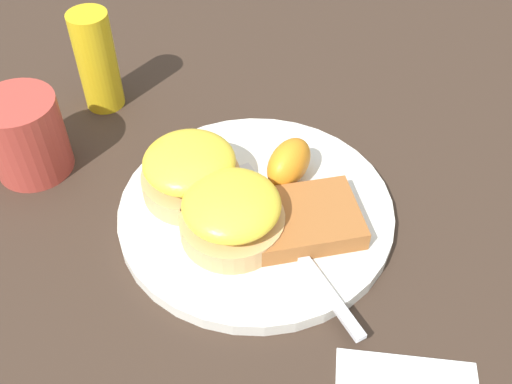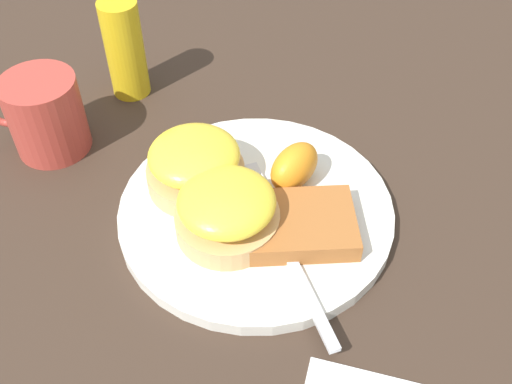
{
  "view_description": "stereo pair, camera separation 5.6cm",
  "coord_description": "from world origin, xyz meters",
  "px_view_note": "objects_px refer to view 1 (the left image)",
  "views": [
    {
      "loc": [
        0.02,
        0.38,
        0.44
      ],
      "look_at": [
        0.0,
        0.0,
        0.03
      ],
      "focal_mm": 42.0,
      "sensor_mm": 36.0,
      "label": 1
    },
    {
      "loc": [
        -0.04,
        0.38,
        0.44
      ],
      "look_at": [
        0.0,
        0.0,
        0.03
      ],
      "focal_mm": 42.0,
      "sensor_mm": 36.0,
      "label": 2
    }
  ],
  "objects_px": {
    "fork": "(284,231)",
    "sandwich_benedict_right": "(232,214)",
    "orange_wedge": "(289,163)",
    "cup": "(24,136)",
    "hashbrown_patty": "(294,221)",
    "condiment_bottle": "(97,61)",
    "sandwich_benedict_left": "(190,171)"
  },
  "relations": [
    {
      "from": "hashbrown_patty",
      "to": "sandwich_benedict_right",
      "type": "bearing_deg",
      "value": 2.49
    },
    {
      "from": "fork",
      "to": "condiment_bottle",
      "type": "height_order",
      "value": "condiment_bottle"
    },
    {
      "from": "sandwich_benedict_left",
      "to": "hashbrown_patty",
      "type": "xyz_separation_m",
      "value": [
        -0.09,
        0.05,
        -0.02
      ]
    },
    {
      "from": "sandwich_benedict_left",
      "to": "hashbrown_patty",
      "type": "relative_size",
      "value": 0.8
    },
    {
      "from": "hashbrown_patty",
      "to": "condiment_bottle",
      "type": "xyz_separation_m",
      "value": [
        0.2,
        -0.21,
        0.03
      ]
    },
    {
      "from": "fork",
      "to": "hashbrown_patty",
      "type": "bearing_deg",
      "value": -149.51
    },
    {
      "from": "hashbrown_patty",
      "to": "cup",
      "type": "height_order",
      "value": "cup"
    },
    {
      "from": "orange_wedge",
      "to": "hashbrown_patty",
      "type": "bearing_deg",
      "value": 89.38
    },
    {
      "from": "sandwich_benedict_right",
      "to": "fork",
      "type": "distance_m",
      "value": 0.05
    },
    {
      "from": "sandwich_benedict_right",
      "to": "hashbrown_patty",
      "type": "distance_m",
      "value": 0.06
    },
    {
      "from": "orange_wedge",
      "to": "sandwich_benedict_right",
      "type": "bearing_deg",
      "value": 49.39
    },
    {
      "from": "sandwich_benedict_right",
      "to": "fork",
      "type": "xyz_separation_m",
      "value": [
        -0.05,
        0.0,
        -0.02
      ]
    },
    {
      "from": "cup",
      "to": "fork",
      "type": "bearing_deg",
      "value": 155.28
    },
    {
      "from": "sandwich_benedict_left",
      "to": "orange_wedge",
      "type": "relative_size",
      "value": 1.59
    },
    {
      "from": "orange_wedge",
      "to": "cup",
      "type": "bearing_deg",
      "value": -9.97
    },
    {
      "from": "sandwich_benedict_left",
      "to": "condiment_bottle",
      "type": "xyz_separation_m",
      "value": [
        0.11,
        -0.16,
        0.02
      ]
    },
    {
      "from": "fork",
      "to": "sandwich_benedict_left",
      "type": "bearing_deg",
      "value": -34.99
    },
    {
      "from": "sandwich_benedict_left",
      "to": "hashbrown_patty",
      "type": "bearing_deg",
      "value": 150.39
    },
    {
      "from": "hashbrown_patty",
      "to": "orange_wedge",
      "type": "distance_m",
      "value": 0.07
    },
    {
      "from": "fork",
      "to": "cup",
      "type": "bearing_deg",
      "value": -24.72
    },
    {
      "from": "condiment_bottle",
      "to": "cup",
      "type": "bearing_deg",
      "value": 59.56
    },
    {
      "from": "hashbrown_patty",
      "to": "fork",
      "type": "bearing_deg",
      "value": 30.49
    },
    {
      "from": "sandwich_benedict_left",
      "to": "cup",
      "type": "distance_m",
      "value": 0.18
    },
    {
      "from": "sandwich_benedict_left",
      "to": "orange_wedge",
      "type": "xyz_separation_m",
      "value": [
        -0.1,
        -0.01,
        -0.0
      ]
    },
    {
      "from": "sandwich_benedict_left",
      "to": "condiment_bottle",
      "type": "height_order",
      "value": "condiment_bottle"
    },
    {
      "from": "condiment_bottle",
      "to": "hashbrown_patty",
      "type": "bearing_deg",
      "value": 132.97
    },
    {
      "from": "cup",
      "to": "sandwich_benedict_left",
      "type": "bearing_deg",
      "value": 161.3
    },
    {
      "from": "hashbrown_patty",
      "to": "fork",
      "type": "xyz_separation_m",
      "value": [
        0.01,
        0.01,
        -0.01
      ]
    },
    {
      "from": "fork",
      "to": "sandwich_benedict_right",
      "type": "bearing_deg",
      "value": -3.95
    },
    {
      "from": "sandwich_benedict_left",
      "to": "sandwich_benedict_right",
      "type": "relative_size",
      "value": 1.0
    },
    {
      "from": "fork",
      "to": "condiment_bottle",
      "type": "xyz_separation_m",
      "value": [
        0.19,
        -0.22,
        0.04
      ]
    },
    {
      "from": "fork",
      "to": "condiment_bottle",
      "type": "bearing_deg",
      "value": -49.18
    }
  ]
}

